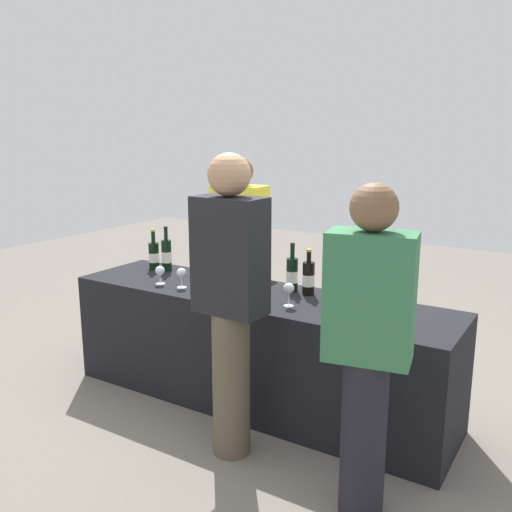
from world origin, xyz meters
The scene contains 17 objects.
ground_plane centered at (0.00, 0.00, 0.00)m, with size 12.00×12.00×0.00m, color slate.
tasting_table centered at (0.00, 0.00, 0.38)m, with size 2.63×0.67×0.76m, color black.
wine_bottle_0 centered at (-1.01, 0.14, 0.87)m, with size 0.08×0.08×0.31m.
wine_bottle_1 centered at (-0.90, 0.16, 0.88)m, with size 0.08×0.08×0.34m.
wine_bottle_2 centered at (-0.57, 0.12, 0.87)m, with size 0.07×0.07×0.29m.
wine_bottle_3 centered at (-0.36, 0.17, 0.87)m, with size 0.07×0.07×0.29m.
wine_bottle_4 centered at (-0.20, 0.14, 0.87)m, with size 0.07×0.07×0.31m.
wine_bottle_5 centered at (0.17, 0.17, 0.88)m, with size 0.08×0.08×0.33m.
wine_bottle_6 centered at (0.30, 0.16, 0.87)m, with size 0.08×0.08×0.30m.
wine_bottle_7 centered at (0.48, 0.08, 0.87)m, with size 0.08×0.08×0.30m.
wine_glass_0 centered at (-0.68, -0.16, 0.85)m, with size 0.07×0.07×0.13m.
wine_glass_1 centered at (-0.50, -0.15, 0.86)m, with size 0.07×0.07×0.14m.
wine_glass_2 centered at (0.31, -0.13, 0.87)m, with size 0.07×0.07×0.15m.
wine_glass_3 centered at (0.85, -0.08, 0.87)m, with size 0.08×0.08×0.15m.
server_pouring centered at (-0.50, 0.57, 0.87)m, with size 0.41×0.24×1.61m.
guest_0 centered at (0.21, -0.59, 0.93)m, with size 0.39×0.23×1.69m.
guest_1 centered at (1.02, -0.69, 0.86)m, with size 0.42×0.28×1.58m.
Camera 1 is at (1.85, -2.97, 1.79)m, focal length 39.25 mm.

